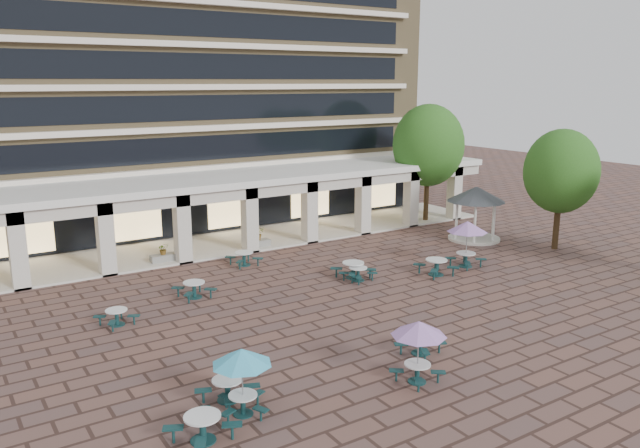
# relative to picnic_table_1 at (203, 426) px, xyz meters

# --- Properties ---
(ground) EXTENTS (120.00, 120.00, 0.00)m
(ground) POSITION_rel_picnic_table_1_xyz_m (8.21, 5.16, -0.48)
(ground) COLOR brown
(ground) RESTS_ON ground
(apartment_building) EXTENTS (40.00, 15.50, 25.20)m
(apartment_building) POSITION_rel_picnic_table_1_xyz_m (8.21, 30.62, 12.12)
(apartment_building) COLOR #907A51
(apartment_building) RESTS_ON ground
(retail_arcade) EXTENTS (42.00, 6.60, 4.40)m
(retail_arcade) POSITION_rel_picnic_table_1_xyz_m (8.21, 19.96, 2.52)
(retail_arcade) COLOR white
(retail_arcade) RESTS_ON ground
(picnic_table_1) EXTENTS (2.14, 2.14, 0.80)m
(picnic_table_1) POSITION_rel_picnic_table_1_xyz_m (0.00, 0.00, 0.00)
(picnic_table_1) COLOR #133839
(picnic_table_1) RESTS_ON ground
(picnic_table_2) EXTENTS (1.88, 1.88, 0.71)m
(picnic_table_2) POSITION_rel_picnic_table_1_xyz_m (9.19, 1.06, -0.06)
(picnic_table_2) COLOR #133839
(picnic_table_2) RESTS_ON ground
(picnic_table_4) EXTENTS (1.88, 1.88, 2.17)m
(picnic_table_4) POSITION_rel_picnic_table_1_xyz_m (1.61, 0.70, 1.36)
(picnic_table_4) COLOR #133839
(picnic_table_4) RESTS_ON ground
(picnic_table_5) EXTENTS (2.05, 2.05, 0.75)m
(picnic_table_5) POSITION_rel_picnic_table_1_xyz_m (1.58, 1.75, -0.03)
(picnic_table_5) COLOR #133839
(picnic_table_5) RESTS_ON ground
(picnic_table_6) EXTENTS (1.91, 1.91, 2.20)m
(picnic_table_6) POSITION_rel_picnic_table_1_xyz_m (7.56, -0.61, 1.39)
(picnic_table_6) COLOR #133839
(picnic_table_6) RESTS_ON ground
(picnic_table_7) EXTENTS (2.06, 2.06, 0.86)m
(picnic_table_7) POSITION_rel_picnic_table_1_xyz_m (16.52, 8.01, 0.03)
(picnic_table_7) COLOR #133839
(picnic_table_7) RESTS_ON ground
(picnic_table_8) EXTENTS (1.80, 1.80, 0.69)m
(picnic_table_8) POSITION_rel_picnic_table_1_xyz_m (0.33, 10.17, -0.07)
(picnic_table_8) COLOR #133839
(picnic_table_8) RESTS_ON ground
(picnic_table_9) EXTENTS (1.84, 1.84, 0.78)m
(picnic_table_9) POSITION_rel_picnic_table_1_xyz_m (4.38, 11.64, -0.02)
(picnic_table_9) COLOR #133839
(picnic_table_9) RESTS_ON ground
(picnic_table_10) EXTENTS (1.81, 1.81, 0.71)m
(picnic_table_10) POSITION_rel_picnic_table_1_xyz_m (12.47, 9.49, -0.06)
(picnic_table_10) COLOR #133839
(picnic_table_10) RESTS_ON ground
(picnic_table_11) EXTENTS (2.22, 2.22, 2.57)m
(picnic_table_11) POSITION_rel_picnic_table_1_xyz_m (18.96, 8.26, 1.70)
(picnic_table_11) COLOR #133839
(picnic_table_11) RESTS_ON ground
(picnic_table_12) EXTENTS (1.77, 1.77, 0.77)m
(picnic_table_12) POSITION_rel_picnic_table_1_xyz_m (8.73, 15.16, -0.02)
(picnic_table_12) COLOR #133839
(picnic_table_12) RESTS_ON ground
(picnic_table_13) EXTENTS (2.05, 2.05, 0.85)m
(picnic_table_13) POSITION_rel_picnic_table_1_xyz_m (12.51, 9.99, 0.03)
(picnic_table_13) COLOR #133839
(picnic_table_13) RESTS_ON ground
(gazebo) EXTENTS (3.72, 3.72, 3.47)m
(gazebo) POSITION_rel_picnic_table_1_xyz_m (23.86, 12.28, 2.13)
(gazebo) COLOR beige
(gazebo) RESTS_ON ground
(tree_east_a) EXTENTS (4.41, 4.41, 7.34)m
(tree_east_a) POSITION_rel_picnic_table_1_xyz_m (26.37, 8.00, 4.31)
(tree_east_a) COLOR #3C2B18
(tree_east_a) RESTS_ON ground
(tree_east_c) EXTENTS (5.11, 5.11, 8.52)m
(tree_east_c) POSITION_rel_picnic_table_1_xyz_m (24.92, 18.08, 5.09)
(tree_east_c) COLOR #3C2B18
(tree_east_c) RESTS_ON ground
(planter_left) EXTENTS (1.50, 0.60, 1.15)m
(planter_left) POSITION_rel_picnic_table_1_xyz_m (5.11, 18.06, -0.06)
(planter_left) COLOR gray
(planter_left) RESTS_ON ground
(planter_right) EXTENTS (1.50, 0.68, 1.33)m
(planter_right) POSITION_rel_picnic_table_1_xyz_m (11.09, 18.06, 0.08)
(planter_right) COLOR gray
(planter_right) RESTS_ON ground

